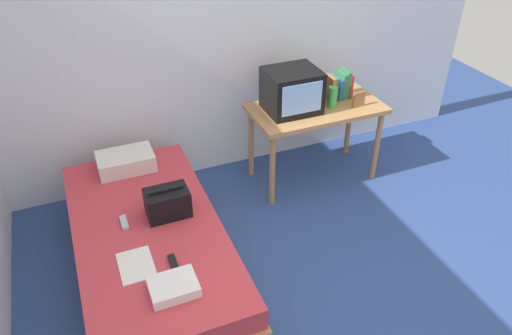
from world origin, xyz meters
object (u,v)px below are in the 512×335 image
(folded_towel, at_px, (173,287))
(handbag, at_px, (168,203))
(desk, at_px, (316,116))
(tv, at_px, (292,91))
(picture_frame, at_px, (359,99))
(remote_dark, at_px, (174,264))
(water_bottle, at_px, (332,97))
(magazine, at_px, (136,265))
(pillow, at_px, (126,161))
(remote_silver, at_px, (124,222))
(book_row, at_px, (338,86))
(bed, at_px, (151,252))

(folded_towel, bearing_deg, handbag, 78.36)
(desk, height_order, tv, tv)
(picture_frame, bearing_deg, remote_dark, -152.99)
(water_bottle, distance_m, magazine, 2.18)
(tv, distance_m, handbag, 1.45)
(desk, bearing_deg, folded_towel, -141.11)
(pillow, bearing_deg, picture_frame, -6.10)
(remote_dark, bearing_deg, pillow, 93.82)
(remote_silver, height_order, folded_towel, folded_towel)
(desk, distance_m, water_bottle, 0.23)
(handbag, bearing_deg, water_bottle, 19.18)
(desk, relative_size, pillow, 2.64)
(desk, height_order, book_row, book_row)
(tv, height_order, folded_towel, tv)
(pillow, relative_size, remote_dark, 2.81)
(desk, xyz_separation_m, pillow, (-1.66, 0.08, -0.11))
(bed, distance_m, folded_towel, 0.68)
(desk, bearing_deg, tv, 173.05)
(desk, height_order, remote_dark, desk)
(water_bottle, bearing_deg, book_row, 45.48)
(bed, relative_size, folded_towel, 7.14)
(bed, bearing_deg, desk, 22.52)
(desk, distance_m, remote_silver, 1.90)
(water_bottle, relative_size, remote_silver, 1.29)
(remote_silver, bearing_deg, water_bottle, 15.86)
(tv, bearing_deg, remote_dark, -139.79)
(book_row, height_order, magazine, book_row)
(bed, height_order, folded_towel, folded_towel)
(tv, height_order, remote_dark, tv)
(picture_frame, relative_size, remote_dark, 0.87)
(book_row, height_order, handbag, book_row)
(pillow, bearing_deg, remote_silver, -101.52)
(handbag, bearing_deg, folded_towel, -101.64)
(water_bottle, relative_size, folded_towel, 0.66)
(remote_silver, bearing_deg, magazine, -90.13)
(tv, height_order, picture_frame, tv)
(bed, height_order, water_bottle, water_bottle)
(handbag, height_order, remote_dark, handbag)
(bed, height_order, tv, tv)
(desk, height_order, magazine, desk)
(water_bottle, distance_m, book_row, 0.20)
(desk, xyz_separation_m, remote_silver, (-1.80, -0.60, -0.16))
(desk, bearing_deg, remote_dark, -144.90)
(magazine, bearing_deg, picture_frame, 22.73)
(tv, relative_size, book_row, 1.79)
(tv, relative_size, remote_dark, 2.82)
(water_bottle, distance_m, remote_dark, 2.03)
(water_bottle, distance_m, handbag, 1.72)
(tv, distance_m, remote_dark, 1.82)
(picture_frame, bearing_deg, pillow, 173.90)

